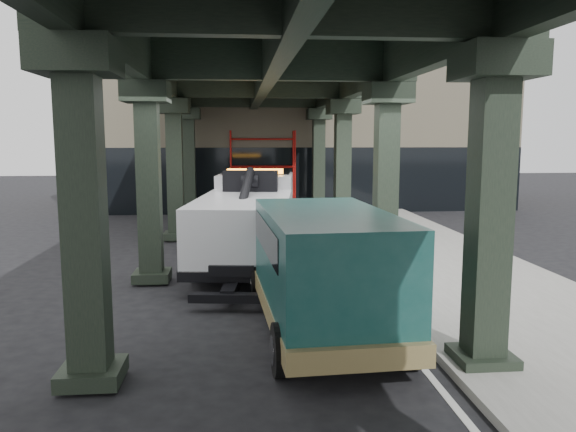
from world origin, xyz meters
TOP-DOWN VIEW (x-y plane):
  - ground at (0.00, 0.00)m, footprint 90.00×90.00m
  - sidewalk at (4.50, 2.00)m, footprint 5.00×40.00m
  - lane_stripe at (1.70, 2.00)m, footprint 0.12×38.00m
  - viaduct at (-0.40, 2.00)m, footprint 7.40×32.00m
  - building at (2.00, 20.00)m, footprint 22.00×10.00m
  - scaffolding at (0.00, 14.64)m, footprint 3.08×0.88m
  - tow_truck at (-0.86, 4.32)m, footprint 3.35×8.73m
  - towed_van at (0.34, -2.06)m, footprint 2.60×5.90m

SIDE VIEW (x-z plane):
  - ground at x=0.00m, z-range 0.00..0.00m
  - lane_stripe at x=1.70m, z-range 0.00..0.01m
  - sidewalk at x=4.50m, z-range 0.00..0.15m
  - towed_van at x=0.34m, z-range 0.09..2.44m
  - tow_truck at x=-0.86m, z-range -0.03..2.76m
  - scaffolding at x=0.00m, z-range 0.11..4.11m
  - building at x=2.00m, z-range 0.00..8.00m
  - viaduct at x=-0.40m, z-range 2.26..8.66m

